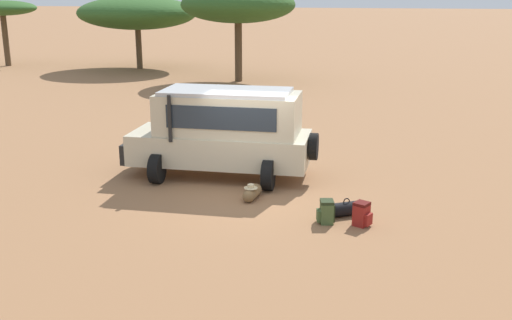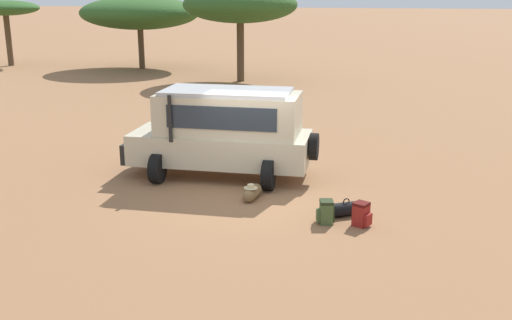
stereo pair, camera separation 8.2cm
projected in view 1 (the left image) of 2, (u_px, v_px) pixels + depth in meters
name	position (u px, v px, depth m)	size (l,w,h in m)	color
ground_plane	(247.00, 193.00, 15.38)	(320.00, 320.00, 0.00)	#936642
safari_vehicle	(224.00, 131.00, 16.45)	(5.37, 2.80, 2.44)	beige
backpack_beside_front_wheel	(326.00, 212.00, 13.35)	(0.43, 0.39, 0.53)	#42562D
backpack_cluster_center	(362.00, 214.00, 13.21)	(0.45, 0.41, 0.54)	maroon
duffel_bag_low_black_case	(252.00, 193.00, 14.92)	(0.37, 0.86, 0.41)	brown
duffel_bag_soft_canvas	(346.00, 209.00, 13.82)	(0.86, 0.64, 0.42)	black
acacia_tree_far_left	(2.00, 9.00, 39.94)	(4.51, 4.27, 4.34)	brown
acacia_tree_left_mid	(137.00, 13.00, 38.52)	(7.76, 6.81, 4.62)	brown
acacia_tree_centre_back	(238.00, 5.00, 32.98)	(6.34, 6.21, 5.23)	brown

